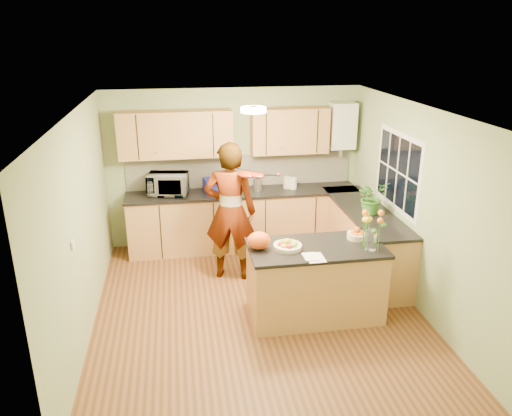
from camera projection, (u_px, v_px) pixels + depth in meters
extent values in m
plane|color=#503317|center=(257.00, 309.00, 6.30)|extent=(4.50, 4.50, 0.00)
cube|color=white|center=(258.00, 110.00, 5.45)|extent=(4.00, 4.50, 0.02)
cube|color=#8CA475|center=(234.00, 167.00, 7.97)|extent=(4.00, 0.02, 2.50)
cube|color=#8CA475|center=(306.00, 321.00, 3.79)|extent=(4.00, 0.02, 2.50)
cube|color=#8CA475|center=(81.00, 227.00, 5.57)|extent=(0.02, 4.50, 2.50)
cube|color=#8CA475|center=(416.00, 208.00, 6.18)|extent=(0.02, 4.50, 2.50)
cube|color=#B07446|center=(244.00, 220.00, 7.98)|extent=(3.60, 0.60, 0.90)
cube|color=black|center=(243.00, 193.00, 7.81)|extent=(3.64, 0.62, 0.04)
cube|color=#B07446|center=(364.00, 241.00, 7.20)|extent=(0.60, 2.20, 0.90)
cube|color=black|center=(366.00, 211.00, 7.04)|extent=(0.62, 2.24, 0.04)
cube|color=white|center=(241.00, 170.00, 7.99)|extent=(3.60, 0.02, 0.52)
cube|color=#B07446|center=(176.00, 134.00, 7.47)|extent=(1.70, 0.34, 0.70)
cube|color=#B07446|center=(290.00, 131.00, 7.73)|extent=(1.20, 0.34, 0.70)
cube|color=white|center=(342.00, 126.00, 7.86)|extent=(0.40, 0.30, 0.72)
cylinder|color=silver|center=(341.00, 150.00, 7.99)|extent=(0.06, 0.06, 0.20)
cube|color=white|center=(398.00, 171.00, 6.64)|extent=(0.01, 1.30, 1.05)
cube|color=black|center=(397.00, 171.00, 6.64)|extent=(0.01, 1.18, 0.92)
cube|color=white|center=(73.00, 245.00, 5.00)|extent=(0.02, 0.09, 0.09)
cylinder|color=#FFEABF|center=(253.00, 110.00, 5.75)|extent=(0.30, 0.30, 0.06)
cylinder|color=white|center=(253.00, 107.00, 5.74)|extent=(0.10, 0.10, 0.02)
cube|color=#B07446|center=(315.00, 283.00, 6.04)|extent=(1.57, 0.78, 0.88)
cube|color=black|center=(316.00, 248.00, 5.89)|extent=(1.61, 0.82, 0.04)
cylinder|color=beige|center=(288.00, 247.00, 5.82)|extent=(0.33, 0.33, 0.05)
cylinder|color=beige|center=(357.00, 236.00, 6.09)|extent=(0.24, 0.24, 0.07)
cylinder|color=silver|center=(371.00, 240.00, 5.76)|extent=(0.12, 0.12, 0.25)
ellipsoid|color=#EF5013|center=(259.00, 241.00, 5.79)|extent=(0.33, 0.30, 0.21)
cube|color=white|center=(315.00, 258.00, 5.59)|extent=(0.19, 0.26, 0.01)
imported|color=#E9B08E|center=(230.00, 212.00, 6.82)|extent=(0.81, 0.63, 1.96)
imported|color=white|center=(168.00, 184.00, 7.61)|extent=(0.66, 0.50, 0.33)
cube|color=navy|center=(214.00, 185.00, 7.71)|extent=(0.33, 0.27, 0.24)
cylinder|color=silver|center=(258.00, 184.00, 7.84)|extent=(0.14, 0.14, 0.20)
sphere|color=black|center=(258.00, 176.00, 7.79)|extent=(0.07, 0.07, 0.07)
cylinder|color=beige|center=(287.00, 183.00, 7.93)|extent=(0.15, 0.15, 0.18)
cylinder|color=white|center=(293.00, 183.00, 7.90)|extent=(0.15, 0.15, 0.18)
imported|color=#3C7D29|center=(372.00, 197.00, 6.80)|extent=(0.48, 0.44, 0.46)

